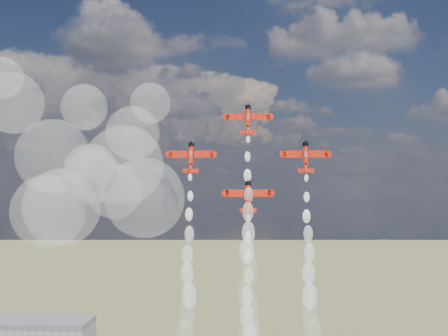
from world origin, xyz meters
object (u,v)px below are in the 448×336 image
plane_left (191,157)px  plane_right (306,157)px  plane_slot (248,196)px  plane_lead (248,119)px  hangar (42,332)px

plane_left → plane_right: bearing=0.0°
plane_right → plane_slot: plane_right is taller
plane_lead → plane_right: bearing=-9.6°
plane_left → plane_slot: 17.42m
plane_lead → plane_left: bearing=-170.4°
plane_slot → plane_right: bearing=9.6°
plane_lead → plane_right: (14.27, -2.42, -9.69)m
hangar → plane_right: plane_right is taller
plane_right → plane_lead: bearing=170.4°
plane_lead → plane_left: size_ratio=1.00×
plane_lead → plane_slot: 19.98m
hangar → plane_slot: 214.93m
plane_left → plane_right: 28.55m
plane_slot → plane_lead: bearing=90.0°
hangar → plane_left: plane_left is taller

